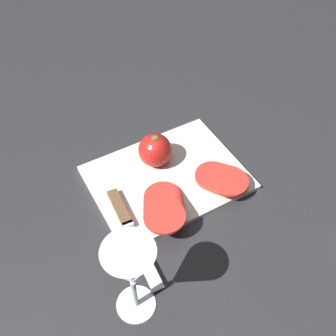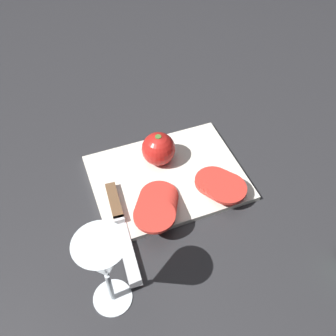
# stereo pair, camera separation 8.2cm
# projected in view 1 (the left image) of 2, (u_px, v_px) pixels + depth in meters

# --- Properties ---
(ground_plane) EXTENTS (3.00, 3.00, 0.00)m
(ground_plane) POSITION_uv_depth(u_px,v_px,m) (131.00, 195.00, 0.83)
(ground_plane) COLOR #28282B
(cutting_board) EXTENTS (0.32, 0.24, 0.01)m
(cutting_board) POSITION_uv_depth(u_px,v_px,m) (168.00, 179.00, 0.85)
(cutting_board) COLOR silver
(cutting_board) RESTS_ON ground_plane
(wine_glass) EXTENTS (0.08, 0.08, 0.18)m
(wine_glass) POSITION_uv_depth(u_px,v_px,m) (131.00, 270.00, 0.58)
(wine_glass) COLOR silver
(wine_glass) RESTS_ON ground_plane
(whole_tomato) EXTENTS (0.07, 0.07, 0.07)m
(whole_tomato) POSITION_uv_depth(u_px,v_px,m) (155.00, 150.00, 0.85)
(whole_tomato) COLOR red
(whole_tomato) RESTS_ON cutting_board
(knife) EXTENTS (0.04, 0.23, 0.01)m
(knife) POSITION_uv_depth(u_px,v_px,m) (124.00, 218.00, 0.77)
(knife) COLOR silver
(knife) RESTS_ON cutting_board
(tomato_slice_stack_near) EXTENTS (0.09, 0.12, 0.03)m
(tomato_slice_stack_near) POSITION_uv_depth(u_px,v_px,m) (221.00, 178.00, 0.83)
(tomato_slice_stack_near) COLOR red
(tomato_slice_stack_near) RESTS_ON cutting_board
(tomato_slice_stack_far) EXTENTS (0.11, 0.14, 0.04)m
(tomato_slice_stack_far) POSITION_uv_depth(u_px,v_px,m) (164.00, 206.00, 0.77)
(tomato_slice_stack_far) COLOR red
(tomato_slice_stack_far) RESTS_ON cutting_board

